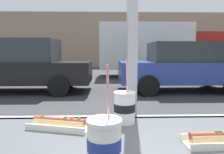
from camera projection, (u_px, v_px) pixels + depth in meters
name	position (u px, v px, depth m)	size (l,w,h in m)	color
ground_plane	(109.00, 83.00, 9.13)	(60.00, 60.00, 0.00)	#38383A
sidewalk_strip	(117.00, 150.00, 2.77)	(16.00, 2.80, 0.10)	#9E998E
building_facade_far	(107.00, 40.00, 19.58)	(28.00, 1.20, 4.85)	gray
soda_cup_left	(124.00, 107.00, 1.01)	(0.11, 0.11, 0.31)	white
soda_cup_right	(104.00, 143.00, 0.61)	(0.10, 0.10, 0.30)	silver
hotdog_tray_near	(220.00, 139.00, 0.77)	(0.26, 0.11, 0.05)	beige
hotdog_tray_far	(59.00, 123.00, 0.94)	(0.29, 0.16, 0.05)	silver
parked_car_black	(20.00, 66.00, 7.09)	(4.67, 1.91, 1.75)	black
parked_car_blue	(182.00, 66.00, 7.24)	(4.25, 1.96, 1.65)	#283D93
box_truck	(158.00, 48.00, 11.60)	(6.51, 2.44, 2.81)	silver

